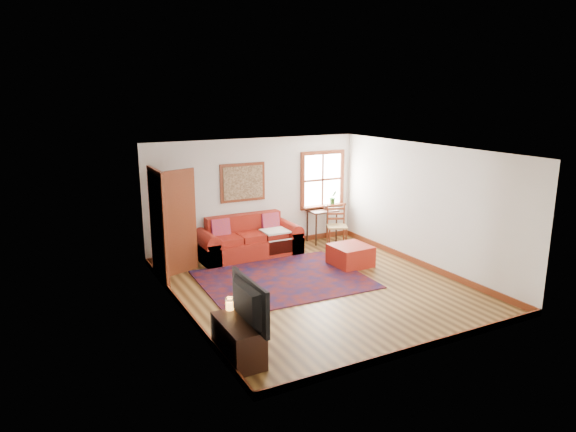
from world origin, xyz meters
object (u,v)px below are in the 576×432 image
ladder_back_chair (337,224)px  media_cabinet (238,340)px  side_table (322,215)px  red_leather_sofa (249,243)px  red_ottoman (350,255)px

ladder_back_chair → media_cabinet: 5.50m
side_table → media_cabinet: 5.73m
red_leather_sofa → ladder_back_chair: (2.08, -0.28, 0.23)m
red_ottoman → side_table: 1.83m
media_cabinet → side_table: bearing=47.4°
ladder_back_chair → side_table: bearing=107.1°
side_table → ladder_back_chair: size_ratio=0.82×
red_leather_sofa → media_cabinet: 4.49m
red_leather_sofa → side_table: red_leather_sofa is taller
ladder_back_chair → red_leather_sofa: bearing=172.3°
side_table → media_cabinet: size_ratio=0.82×
red_ottoman → ladder_back_chair: 1.43m
side_table → ladder_back_chair: ladder_back_chair is taller
ladder_back_chair → media_cabinet: ladder_back_chair is taller
media_cabinet → red_ottoman: bearing=35.3°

